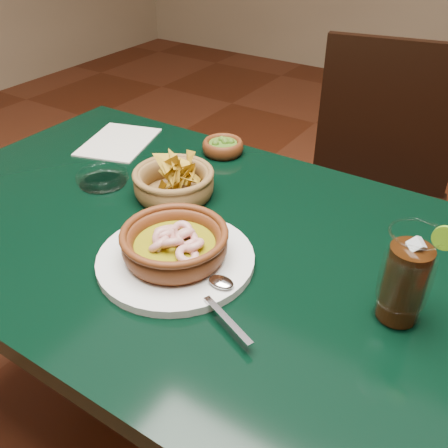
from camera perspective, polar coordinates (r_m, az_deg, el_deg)
The scene contains 9 objects.
ground at distance 1.58m, azimuth -4.18°, elevation -22.99°, with size 7.00×7.00×0.00m, color #471C0C.
dining_table at distance 1.09m, azimuth -5.58°, elevation -4.14°, with size 1.20×0.80×0.75m.
dining_chair at distance 1.62m, azimuth 16.51°, elevation 3.32°, with size 0.53×0.53×0.97m.
shrimp_plate at distance 0.91m, azimuth -5.59°, elevation -2.75°, with size 0.37×0.29×0.08m.
chip_basket at distance 1.11m, azimuth -5.72°, elevation 4.78°, with size 0.21×0.21×0.13m.
guacamole_ramekin at distance 1.30m, azimuth -0.12°, elevation 8.85°, with size 0.12×0.12×0.04m.
cola_drink at distance 0.81m, azimuth 20.04°, elevation -5.80°, with size 0.17×0.17×0.19m.
glass_ashtray at distance 1.20m, azimuth -13.72°, elevation 5.15°, with size 0.13×0.13×0.03m.
paper_menu at distance 1.40m, azimuth -11.94°, elevation 9.18°, with size 0.22×0.26×0.00m.
Camera 1 is at (0.56, -0.66, 1.33)m, focal length 40.00 mm.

